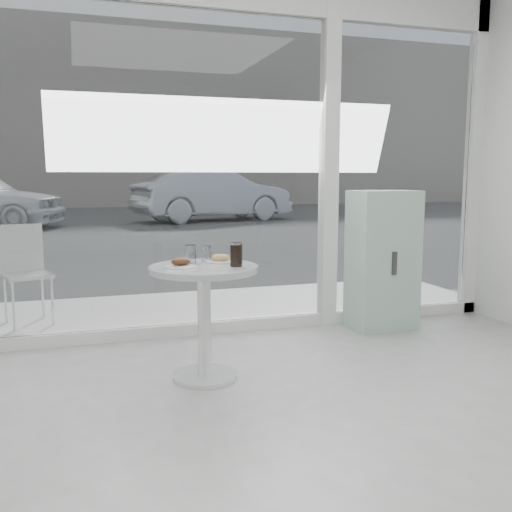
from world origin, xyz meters
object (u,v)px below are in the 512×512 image
object	(u,v)px
main_table	(204,298)
plate_fritter	(181,264)
cola_glass	(236,255)
car_silver	(213,195)
plate_donut	(220,259)
water_tumbler_a	(190,255)
patio_chair	(25,267)
water_tumbler_b	(207,255)
mint_cabinet	(383,260)

from	to	relation	value
main_table	plate_fritter	distance (m)	0.29
main_table	cola_glass	size ratio (longest dim) A/B	4.97
car_silver	plate_donut	size ratio (longest dim) A/B	22.69
water_tumbler_a	patio_chair	bearing A→B (deg)	125.94
water_tumbler_b	cola_glass	world-z (taller)	cola_glass
mint_cabinet	water_tumbler_b	bearing A→B (deg)	-162.70
patio_chair	plate_fritter	size ratio (longest dim) A/B	4.24
main_table	car_silver	bearing A→B (deg)	76.39
main_table	water_tumbler_b	bearing A→B (deg)	71.08
water_tumbler_a	water_tumbler_b	bearing A→B (deg)	22.23
plate_fritter	main_table	bearing A→B (deg)	10.68
main_table	cola_glass	xyz separation A→B (m)	(0.20, -0.08, 0.29)
car_silver	plate_fritter	distance (m)	13.85
plate_donut	cola_glass	xyz separation A→B (m)	(0.06, -0.20, 0.05)
main_table	plate_donut	bearing A→B (deg)	39.25
plate_fritter	mint_cabinet	bearing A→B (deg)	22.93
patio_chair	plate_donut	size ratio (longest dim) A/B	4.17
plate_donut	water_tumbler_b	bearing A→B (deg)	138.24
car_silver	plate_fritter	xyz separation A→B (m)	(-3.40, -13.43, 0.01)
water_tumbler_b	cola_glass	distance (m)	0.30
patio_chair	cola_glass	world-z (taller)	patio_chair
mint_cabinet	cola_glass	size ratio (longest dim) A/B	7.95
car_silver	water_tumbler_b	xyz separation A→B (m)	(-3.18, -13.21, 0.03)
car_silver	water_tumbler_b	distance (m)	13.59
patio_chair	water_tumbler_a	bearing A→B (deg)	-71.13
water_tumbler_a	plate_donut	bearing A→B (deg)	-5.81
main_table	water_tumbler_a	world-z (taller)	water_tumbler_a
water_tumbler_a	water_tumbler_b	size ratio (longest dim) A/B	1.15
plate_donut	mint_cabinet	bearing A→B (deg)	22.30
patio_chair	cola_glass	size ratio (longest dim) A/B	5.67
water_tumbler_b	car_silver	bearing A→B (deg)	76.47
patio_chair	car_silver	world-z (taller)	car_silver
main_table	car_silver	world-z (taller)	car_silver
main_table	mint_cabinet	bearing A→B (deg)	23.89
water_tumbler_a	cola_glass	bearing A→B (deg)	-39.73
car_silver	water_tumbler_a	world-z (taller)	car_silver
main_table	car_silver	distance (m)	13.79
plate_donut	water_tumbler_a	distance (m)	0.21
water_tumbler_a	cola_glass	distance (m)	0.34
patio_chair	water_tumbler_b	xyz separation A→B (m)	(1.30, -1.58, 0.27)
main_table	water_tumbler_b	world-z (taller)	water_tumbler_b
plate_donut	plate_fritter	bearing A→B (deg)	-153.67
water_tumbler_a	mint_cabinet	bearing A→B (deg)	19.51
car_silver	plate_donut	xyz separation A→B (m)	(-3.10, -13.29, 0.00)
main_table	water_tumbler_a	size ratio (longest dim) A/B	6.18
mint_cabinet	car_silver	world-z (taller)	car_silver
car_silver	cola_glass	distance (m)	13.82
car_silver	patio_chair	bearing A→B (deg)	145.69
plate_fritter	water_tumbler_a	size ratio (longest dim) A/B	1.66
water_tumbler_a	water_tumbler_b	xyz separation A→B (m)	(0.12, 0.05, -0.01)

